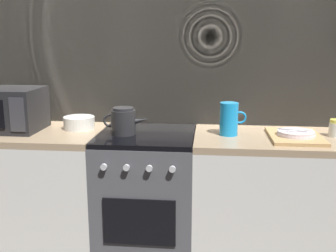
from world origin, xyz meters
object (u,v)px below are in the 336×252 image
at_px(mixing_bowl, 79,123).
at_px(pitcher, 229,119).
at_px(stove_unit, 147,201).
at_px(kettle, 124,121).
at_px(dish_pile, 295,135).
at_px(microwave, 5,109).
at_px(spice_jar, 335,128).

distance_m(mixing_bowl, pitcher, 0.97).
relative_size(stove_unit, kettle, 3.16).
distance_m(stove_unit, mixing_bowl, 0.67).
xyz_separation_m(pitcher, dish_pile, (0.39, -0.04, -0.08)).
xyz_separation_m(microwave, dish_pile, (1.81, -0.04, -0.12)).
relative_size(kettle, pitcher, 1.42).
bearing_deg(pitcher, mixing_bowl, 175.76).
bearing_deg(microwave, mixing_bowl, 9.72).
height_order(mixing_bowl, spice_jar, spice_jar).
relative_size(stove_unit, pitcher, 4.50).
distance_m(mixing_bowl, dish_pile, 1.35).
bearing_deg(stove_unit, kettle, -167.01).
height_order(mixing_bowl, dish_pile, mixing_bowl).
bearing_deg(spice_jar, mixing_bowl, 178.29).
height_order(stove_unit, microwave, microwave).
relative_size(stove_unit, spice_jar, 8.57).
height_order(pitcher, dish_pile, pitcher).
xyz_separation_m(mixing_bowl, dish_pile, (1.35, -0.12, -0.02)).
bearing_deg(dish_pile, spice_jar, 15.60).
distance_m(microwave, spice_jar, 2.06).
relative_size(microwave, dish_pile, 1.15).
height_order(microwave, dish_pile, microwave).
bearing_deg(spice_jar, microwave, -179.13).
bearing_deg(microwave, dish_pile, -1.19).
height_order(dish_pile, spice_jar, spice_jar).
distance_m(dish_pile, spice_jar, 0.26).
bearing_deg(dish_pile, mixing_bowl, 175.09).
xyz_separation_m(mixing_bowl, pitcher, (0.96, -0.07, 0.06)).
height_order(kettle, spice_jar, kettle).
xyz_separation_m(stove_unit, spice_jar, (1.14, 0.04, 0.50)).
height_order(microwave, mixing_bowl, microwave).
height_order(mixing_bowl, pitcher, pitcher).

